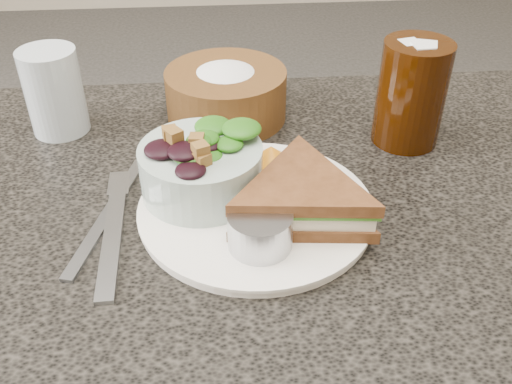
{
  "coord_description": "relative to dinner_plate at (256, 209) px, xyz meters",
  "views": [
    {
      "loc": [
        -0.03,
        -0.51,
        1.16
      ],
      "look_at": [
        0.01,
        -0.0,
        0.78
      ],
      "focal_mm": 40.0,
      "sensor_mm": 36.0,
      "label": 1
    }
  ],
  "objects": [
    {
      "name": "knife",
      "position": [
        -0.17,
        0.01,
        -0.0
      ],
      "size": [
        0.07,
        0.21,
        0.0
      ],
      "primitive_type": "cube",
      "rotation": [
        0.0,
        0.0,
        -0.26
      ],
      "color": "#999EA8",
      "rests_on": "dining_table"
    },
    {
      "name": "bread_basket",
      "position": [
        -0.02,
        0.23,
        0.04
      ],
      "size": [
        0.22,
        0.22,
        0.1
      ],
      "primitive_type": null,
      "rotation": [
        0.0,
        0.0,
        0.34
      ],
      "color": "brown",
      "rests_on": "dining_table"
    },
    {
      "name": "water_glass",
      "position": [
        -0.26,
        0.21,
        0.05
      ],
      "size": [
        0.09,
        0.09,
        0.12
      ],
      "primitive_type": "cylinder",
      "rotation": [
        0.0,
        0.0,
        -0.11
      ],
      "color": "silver",
      "rests_on": "dining_table"
    },
    {
      "name": "cola_glass",
      "position": [
        0.21,
        0.15,
        0.07
      ],
      "size": [
        0.09,
        0.09,
        0.15
      ],
      "primitive_type": null,
      "rotation": [
        0.0,
        0.0,
        0.01
      ],
      "color": "black",
      "rests_on": "dining_table"
    },
    {
      "name": "sandwich",
      "position": [
        0.05,
        -0.02,
        0.03
      ],
      "size": [
        0.2,
        0.2,
        0.05
      ],
      "primitive_type": null,
      "rotation": [
        0.0,
        0.0,
        -0.1
      ],
      "color": "brown",
      "rests_on": "dinner_plate"
    },
    {
      "name": "orange_wedge",
      "position": [
        0.03,
        0.08,
        0.02
      ],
      "size": [
        0.08,
        0.08,
        0.02
      ],
      "primitive_type": "cone",
      "rotation": [
        0.0,
        0.0,
        0.88
      ],
      "color": "orange",
      "rests_on": "dinner_plate"
    },
    {
      "name": "dressing_ramekin",
      "position": [
        -0.0,
        -0.07,
        0.03
      ],
      "size": [
        0.07,
        0.07,
        0.04
      ],
      "primitive_type": "cylinder",
      "rotation": [
        0.0,
        0.0,
        -0.06
      ],
      "color": "#A4A7AD",
      "rests_on": "dinner_plate"
    },
    {
      "name": "salad_bowl",
      "position": [
        -0.06,
        0.03,
        0.05
      ],
      "size": [
        0.18,
        0.18,
        0.08
      ],
      "primitive_type": null,
      "rotation": [
        0.0,
        0.0,
        -0.4
      ],
      "color": "#9BB1A7",
      "rests_on": "dinner_plate"
    },
    {
      "name": "dinner_plate",
      "position": [
        0.0,
        0.0,
        0.0
      ],
      "size": [
        0.26,
        0.26,
        0.01
      ],
      "primitive_type": "cylinder",
      "color": "white",
      "rests_on": "dining_table"
    },
    {
      "name": "fork",
      "position": [
        -0.16,
        -0.03,
        -0.0
      ],
      "size": [
        0.03,
        0.19,
        0.01
      ],
      "primitive_type": "cube",
      "rotation": [
        0.0,
        0.0,
        0.04
      ],
      "color": "#A3A7AD",
      "rests_on": "dining_table"
    }
  ]
}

